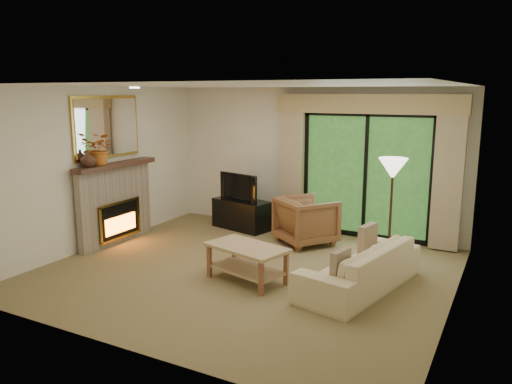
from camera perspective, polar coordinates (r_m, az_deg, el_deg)
The scene contains 22 objects.
floor at distance 7.23m, azimuth -1.13°, elevation -9.00°, with size 5.50×5.50×0.00m, color olive.
ceiling at distance 6.77m, azimuth -1.22°, elevation 12.09°, with size 5.50×5.50×0.00m, color white.
wall_back at distance 9.12m, azimuth 6.51°, elevation 3.64°, with size 5.00×5.00×0.00m, color white.
wall_front at distance 4.90m, azimuth -15.56°, elevation -3.40°, with size 5.00×5.00×0.00m, color white.
wall_left at distance 8.55m, azimuth -17.51°, elevation 2.67°, with size 5.00×5.00×0.00m, color white.
wall_right at distance 6.06m, azimuth 22.17°, elevation -1.04°, with size 5.00×5.00×0.00m, color white.
fireplace at distance 8.71m, azimuth -15.79°, elevation -1.19°, with size 0.24×1.70×1.37m, color gray, non-canonical shape.
mirror at distance 8.60m, azimuth -16.66°, elevation 7.13°, with size 0.07×1.45×1.02m, color #BA9339, non-canonical shape.
sliding_door at distance 8.79m, azimuth 12.43°, elevation 1.83°, with size 2.26×0.10×2.16m, color black, non-canonical shape.
curtain_left at distance 9.12m, azimuth 4.07°, elevation 3.05°, with size 0.45×0.18×2.35m, color tan.
curtain_right at distance 8.41m, azimuth 21.13°, elevation 1.61°, with size 0.45×0.18×2.35m, color tan.
cornice at distance 8.59m, azimuth 12.61°, elevation 9.80°, with size 3.20×0.24×0.32m, color tan.
media_console at distance 9.32m, azimuth -1.64°, elevation -2.55°, with size 1.09×0.49×0.55m, color black.
tv at distance 9.21m, azimuth -1.66°, elevation 0.63°, with size 0.88×0.11×0.51m, color black.
armchair at distance 8.41m, azimuth 5.76°, elevation -3.28°, with size 0.85×0.87×0.79m, color brown.
sofa at distance 6.67m, azimuth 11.76°, elevation -8.30°, with size 2.04×0.80×0.60m, color beige.
pillow_near at distance 6.09m, azimuth 9.63°, elevation -8.11°, with size 0.09×0.35×0.35m, color brown.
pillow_far at distance 7.16m, azimuth 12.64°, elevation -5.17°, with size 0.10×0.39×0.39m, color brown.
coffee_table at distance 6.79m, azimuth -1.05°, elevation -8.15°, with size 1.09×0.60×0.49m, color tan, non-canonical shape.
floor_lamp at distance 7.60m, azimuth 15.13°, elevation -2.15°, with size 0.42×0.42×1.58m, color #FFE9CF, non-canonical shape.
vase at distance 8.18m, azimuth -18.63°, elevation 3.65°, with size 0.25×0.25×0.26m, color #42271D.
branches at distance 8.35m, azimuth -17.36°, elevation 4.71°, with size 0.45×0.39×0.50m, color orange.
Camera 1 is at (3.30, -5.92, 2.51)m, focal length 35.00 mm.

